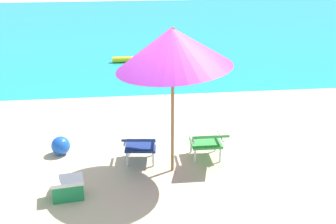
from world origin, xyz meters
TOP-DOWN VIEW (x-y plane):
  - ground_plane at (0.00, 4.00)m, footprint 40.00×40.00m
  - ocean_band at (0.00, 12.59)m, footprint 40.00×18.00m
  - swim_buoy at (-0.18, 6.79)m, footprint 1.60×0.18m
  - lounge_chair_left at (-0.53, -0.03)m, footprint 0.64×0.93m
  - lounge_chair_right at (0.62, -0.04)m, footprint 0.55×0.88m
  - beach_umbrella_center at (-0.02, -0.27)m, footprint 1.99×1.95m
  - beach_ball at (-1.91, 0.55)m, footprint 0.33×0.33m
  - cooler_box at (-1.66, -0.92)m, footprint 0.51×0.38m

SIDE VIEW (x-z plane):
  - ground_plane at x=0.00m, z-range 0.00..0.00m
  - ocean_band at x=0.00m, z-range 0.00..0.01m
  - swim_buoy at x=-0.18m, z-range 0.01..0.19m
  - cooler_box at x=-1.66m, z-range 0.00..0.32m
  - beach_ball at x=-1.91m, z-range 0.00..0.33m
  - lounge_chair_left at x=-0.53m, z-range 0.06..0.75m
  - lounge_chair_right at x=0.62m, z-range 0.06..0.75m
  - beach_umbrella_center at x=-0.02m, z-range 0.85..3.30m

